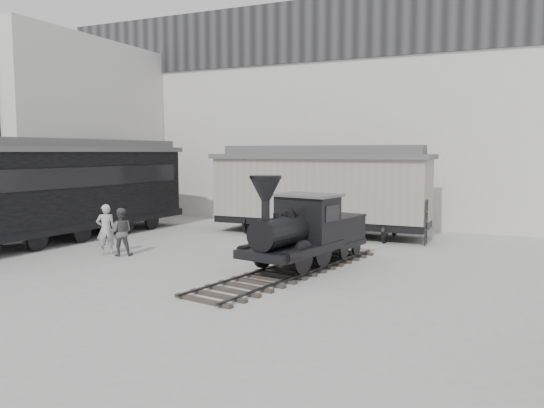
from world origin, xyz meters
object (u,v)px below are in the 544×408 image
at_px(boxcar, 320,188).
at_px(locomotive, 302,235).
at_px(visitor_a, 106,229).
at_px(visitor_b, 121,232).
at_px(passenger_coach, 50,190).

bearing_deg(boxcar, locomotive, -75.68).
bearing_deg(visitor_a, boxcar, -169.35).
bearing_deg(visitor_b, locomotive, 151.86).
height_order(boxcar, visitor_a, boxcar).
bearing_deg(boxcar, visitor_a, -126.53).
height_order(locomotive, visitor_a, locomotive).
bearing_deg(locomotive, boxcar, 115.68).
bearing_deg(visitor_b, passenger_coach, -47.17).
bearing_deg(visitor_b, boxcar, -156.55).
relative_size(passenger_coach, visitor_b, 8.64).
xyz_separation_m(passenger_coach, visitor_a, (3.75, -1.09, -1.22)).
relative_size(boxcar, visitor_a, 5.32).
bearing_deg(locomotive, visitor_b, -163.51).
xyz_separation_m(passenger_coach, visitor_b, (4.38, -1.08, -1.27)).
xyz_separation_m(boxcar, visitor_a, (-5.44, -7.37, -1.14)).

